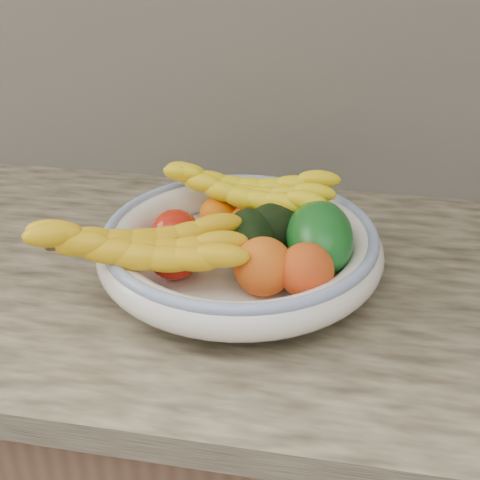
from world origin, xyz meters
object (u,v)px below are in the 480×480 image
banana_bunch_back (247,195)px  banana_bunch_front (138,252)px  green_mango (319,238)px  fruit_bowl (240,247)px

banana_bunch_back → banana_bunch_front: 0.21m
green_mango → fruit_bowl: bearing=162.2°
fruit_bowl → banana_bunch_back: size_ratio=1.43×
green_mango → banana_bunch_back: bearing=126.5°
fruit_bowl → banana_bunch_front: (-0.11, -0.09, 0.03)m
banana_bunch_back → fruit_bowl: bearing=-77.6°
fruit_bowl → banana_bunch_back: banana_bunch_back is taller
fruit_bowl → green_mango: bearing=-1.8°
green_mango → banana_bunch_front: (-0.22, -0.09, 0.01)m
green_mango → banana_bunch_back: size_ratio=0.49×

